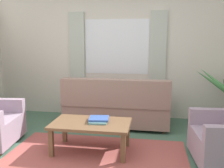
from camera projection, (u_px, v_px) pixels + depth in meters
name	position (u px, v px, depth m)	size (l,w,h in m)	color
ground_plane	(91.00, 166.00, 3.15)	(6.24, 6.24, 0.00)	#476B56
wall_back	(117.00, 54.00, 5.12)	(5.32, 0.12, 2.60)	silver
window_with_curtains	(117.00, 47.00, 5.01)	(1.98, 0.07, 1.40)	white
area_rug	(91.00, 165.00, 3.15)	(2.48, 1.91, 0.01)	#9E4C47
couch	(117.00, 107.00, 4.56)	(1.90, 0.82, 0.92)	gray
coffee_table	(91.00, 126.00, 3.49)	(1.10, 0.64, 0.44)	brown
book_stack_on_table	(99.00, 119.00, 3.52)	(0.31, 0.35, 0.05)	#5B8E93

